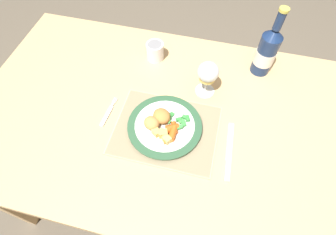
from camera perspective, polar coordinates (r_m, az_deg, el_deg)
name	(u,v)px	position (r m, az deg, el deg)	size (l,w,h in m)	color
ground_plane	(174,184)	(1.63, 1.38, -14.19)	(6.00, 6.00, 0.00)	brown
dining_table	(178,129)	(1.03, 2.12, -2.42)	(1.56, 0.88, 0.74)	tan
placemat	(166,130)	(0.93, -0.45, -2.73)	(0.36, 0.28, 0.01)	#CCB789
dinner_plate	(165,126)	(0.92, -0.71, -1.92)	(0.26, 0.26, 0.02)	white
breaded_croquettes	(157,119)	(0.90, -2.33, -0.36)	(0.11, 0.12, 0.04)	tan
green_beans_pile	(177,120)	(0.92, 2.06, -0.47)	(0.09, 0.07, 0.02)	#338438
glazed_carrots	(170,132)	(0.89, 0.38, -3.11)	(0.07, 0.09, 0.02)	orange
fork	(108,114)	(0.99, -12.95, 0.81)	(0.02, 0.13, 0.01)	silver
table_knife	(229,156)	(0.91, 13.10, -8.10)	(0.03, 0.22, 0.01)	silver
wine_glass	(208,73)	(0.97, 8.70, 9.47)	(0.08, 0.08, 0.15)	silver
bottle	(267,51)	(1.10, 20.72, 13.37)	(0.08, 0.08, 0.29)	navy
roast_potatoes	(163,135)	(0.88, -1.18, -3.76)	(0.08, 0.05, 0.03)	#DBB256
drinking_cup	(155,51)	(1.13, -2.83, 14.30)	(0.07, 0.07, 0.08)	white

